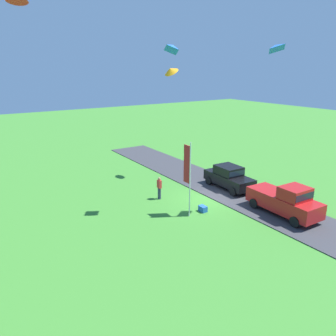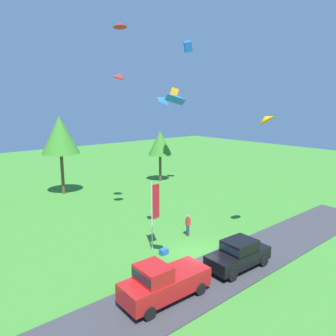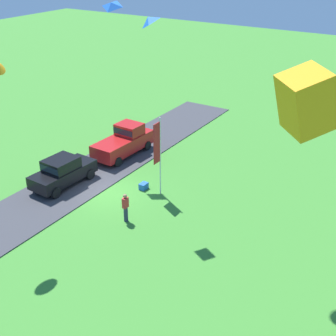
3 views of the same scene
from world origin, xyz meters
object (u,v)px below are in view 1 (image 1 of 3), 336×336
(car_sedan_mid_row, at_px, (229,176))
(kite_delta_near_flag, at_px, (171,70))
(cooler_box, at_px, (203,209))
(person_watching_sky, at_px, (159,188))
(kite_diamond_high_right, at_px, (275,47))
(car_pickup_by_flagpole, at_px, (286,200))
(flag_banner, at_px, (188,170))
(kite_diamond_low_drifter, at_px, (173,48))

(car_sedan_mid_row, distance_m, kite_delta_near_flag, 10.02)
(cooler_box, xyz_separation_m, kite_delta_near_flag, (7.71, -2.52, 9.05))
(person_watching_sky, height_order, kite_diamond_high_right, kite_diamond_high_right)
(cooler_box, height_order, kite_delta_near_flag, kite_delta_near_flag)
(kite_diamond_high_right, bearing_deg, kite_delta_near_flag, 5.83)
(cooler_box, bearing_deg, car_pickup_by_flagpole, -130.52)
(car_sedan_mid_row, distance_m, person_watching_sky, 6.00)
(flag_banner, xyz_separation_m, kite_delta_near_flag, (7.55, -3.74, 6.07))
(kite_diamond_high_right, height_order, kite_delta_near_flag, kite_diamond_high_right)
(car_sedan_mid_row, distance_m, kite_diamond_high_right, 10.59)
(cooler_box, xyz_separation_m, kite_diamond_low_drifter, (1.44, 1.55, 10.39))
(cooler_box, relative_size, kite_delta_near_flag, 0.46)
(flag_banner, xyz_separation_m, cooler_box, (-0.16, -1.22, -2.98))
(car_sedan_mid_row, height_order, person_watching_sky, car_sedan_mid_row)
(flag_banner, distance_m, kite_diamond_low_drifter, 7.53)
(person_watching_sky, bearing_deg, cooler_box, -160.08)
(kite_diamond_low_drifter, bearing_deg, flag_banner, -165.50)
(flag_banner, bearing_deg, kite_diamond_low_drifter, 14.50)
(person_watching_sky, xyz_separation_m, cooler_box, (-3.56, -1.29, -0.68))
(car_pickup_by_flagpole, xyz_separation_m, car_sedan_mid_row, (5.86, -0.46, -0.07))
(car_sedan_mid_row, height_order, cooler_box, car_sedan_mid_row)
(kite_diamond_low_drifter, distance_m, kite_delta_near_flag, 7.60)
(kite_delta_near_flag, bearing_deg, flag_banner, 153.66)
(person_watching_sky, height_order, flag_banner, flag_banner)
(person_watching_sky, relative_size, kite_delta_near_flag, 1.41)
(flag_banner, height_order, kite_diamond_low_drifter, kite_diamond_low_drifter)
(person_watching_sky, bearing_deg, kite_delta_near_flag, -42.48)
(car_pickup_by_flagpole, relative_size, kite_diamond_low_drifter, 6.36)
(flag_banner, distance_m, kite_diamond_high_right, 9.09)
(kite_diamond_low_drifter, bearing_deg, cooler_box, -132.88)
(car_sedan_mid_row, distance_m, cooler_box, 5.22)
(car_pickup_by_flagpole, xyz_separation_m, kite_diamond_low_drifter, (4.96, 5.67, 9.49))
(person_watching_sky, relative_size, flag_banner, 0.34)
(flag_banner, height_order, kite_diamond_high_right, kite_diamond_high_right)
(car_pickup_by_flagpole, distance_m, cooler_box, 5.50)
(car_sedan_mid_row, bearing_deg, kite_diamond_high_right, 166.20)
(flag_banner, bearing_deg, cooler_box, -97.60)
(kite_diamond_low_drifter, bearing_deg, kite_diamond_high_right, -124.46)
(person_watching_sky, bearing_deg, car_pickup_by_flagpole, -142.61)
(cooler_box, bearing_deg, kite_delta_near_flag, -18.08)
(car_sedan_mid_row, height_order, kite_diamond_low_drifter, kite_diamond_low_drifter)
(car_pickup_by_flagpole, relative_size, flag_banner, 1.01)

